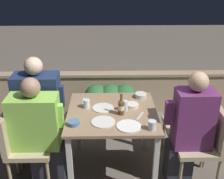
# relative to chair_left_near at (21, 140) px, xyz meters

# --- Properties ---
(ground_plane) EXTENTS (16.00, 16.00, 0.00)m
(ground_plane) POSITION_rel_chair_left_near_xyz_m (0.93, 0.17, -0.52)
(ground_plane) COLOR #665B51
(parapet_wall) EXTENTS (9.00, 0.18, 0.64)m
(parapet_wall) POSITION_rel_chair_left_near_xyz_m (0.93, 1.55, -0.20)
(parapet_wall) COLOR tan
(parapet_wall) RESTS_ON ground_plane
(dining_table) EXTENTS (0.93, 0.91, 0.75)m
(dining_table) POSITION_rel_chair_left_near_xyz_m (0.93, 0.17, 0.12)
(dining_table) COLOR #937556
(dining_table) RESTS_ON ground_plane
(planter_hedge) EXTENTS (0.74, 0.47, 0.58)m
(planter_hedge) POSITION_rel_chair_left_near_xyz_m (0.93, 1.20, -0.20)
(planter_hedge) COLOR brown
(planter_hedge) RESTS_ON ground_plane
(chair_left_near) EXTENTS (0.44, 0.44, 0.86)m
(chair_left_near) POSITION_rel_chair_left_near_xyz_m (0.00, 0.00, 0.00)
(chair_left_near) COLOR tan
(chair_left_near) RESTS_ON ground_plane
(person_green_blouse) EXTENTS (0.52, 0.26, 1.20)m
(person_green_blouse) POSITION_rel_chair_left_near_xyz_m (0.20, 0.00, 0.07)
(person_green_blouse) COLOR #282833
(person_green_blouse) RESTS_ON ground_plane
(chair_left_far) EXTENTS (0.44, 0.44, 0.86)m
(chair_left_far) POSITION_rel_chair_left_near_xyz_m (-0.03, 0.31, 0.00)
(chair_left_far) COLOR tan
(chair_left_far) RESTS_ON ground_plane
(person_navy_jumper) EXTENTS (0.52, 0.26, 1.30)m
(person_navy_jumper) POSITION_rel_chair_left_near_xyz_m (0.16, 0.31, 0.12)
(person_navy_jumper) COLOR #282833
(person_navy_jumper) RESTS_ON ground_plane
(chair_right_near) EXTENTS (0.44, 0.44, 0.86)m
(chair_right_near) POSITION_rel_chair_left_near_xyz_m (1.89, -0.02, 0.00)
(chair_right_near) COLOR tan
(chair_right_near) RESTS_ON ground_plane
(person_purple_stripe) EXTENTS (0.47, 0.26, 1.25)m
(person_purple_stripe) POSITION_rel_chair_left_near_xyz_m (1.69, -0.02, 0.11)
(person_purple_stripe) COLOR #282833
(person_purple_stripe) RESTS_ON ground_plane
(chair_right_far) EXTENTS (0.44, 0.44, 0.86)m
(chair_right_far) POSITION_rel_chair_left_near_xyz_m (1.86, 0.36, 0.00)
(chair_right_far) COLOR tan
(chair_right_far) RESTS_ON ground_plane
(beer_bottle) EXTENTS (0.07, 0.07, 0.23)m
(beer_bottle) POSITION_rel_chair_left_near_xyz_m (1.02, 0.11, 0.31)
(beer_bottle) COLOR brown
(beer_bottle) RESTS_ON dining_table
(plate_0) EXTENTS (0.23, 0.23, 0.01)m
(plate_0) POSITION_rel_chair_left_near_xyz_m (0.84, -0.04, 0.23)
(plate_0) COLOR silver
(plate_0) RESTS_ON dining_table
(plate_1) EXTENTS (0.23, 0.23, 0.01)m
(plate_1) POSITION_rel_chair_left_near_xyz_m (0.83, 0.24, 0.23)
(plate_1) COLOR silver
(plate_1) RESTS_ON dining_table
(plate_2) EXTENTS (0.24, 0.24, 0.01)m
(plate_2) POSITION_rel_chair_left_near_xyz_m (1.08, -0.12, 0.23)
(plate_2) COLOR white
(plate_2) RESTS_ON dining_table
(bowl_0) EXTENTS (0.14, 0.14, 0.04)m
(bowl_0) POSITION_rel_chair_left_near_xyz_m (1.15, 0.27, 0.24)
(bowl_0) COLOR silver
(bowl_0) RESTS_ON dining_table
(bowl_1) EXTENTS (0.12, 0.12, 0.04)m
(bowl_1) POSITION_rel_chair_left_near_xyz_m (0.55, -0.08, 0.25)
(bowl_1) COLOR #4C709E
(bowl_1) RESTS_ON dining_table
(bowl_2) EXTENTS (0.13, 0.13, 0.05)m
(bowl_2) POSITION_rel_chair_left_near_xyz_m (1.27, 0.50, 0.25)
(bowl_2) COLOR beige
(bowl_2) RESTS_ON dining_table
(glass_cup_0) EXTENTS (0.07, 0.07, 0.09)m
(glass_cup_0) POSITION_rel_chair_left_near_xyz_m (0.66, 0.26, 0.27)
(glass_cup_0) COLOR silver
(glass_cup_0) RESTS_ON dining_table
(glass_cup_1) EXTENTS (0.06, 0.06, 0.11)m
(glass_cup_1) POSITION_rel_chair_left_near_xyz_m (1.06, 0.19, 0.28)
(glass_cup_1) COLOR silver
(glass_cup_1) RESTS_ON dining_table
(glass_cup_2) EXTENTS (0.08, 0.08, 0.09)m
(glass_cup_2) POSITION_rel_chair_left_near_xyz_m (1.29, -0.18, 0.27)
(glass_cup_2) COLOR silver
(glass_cup_2) RESTS_ON dining_table
(fork_0) EXTENTS (0.03, 0.17, 0.01)m
(fork_0) POSITION_rel_chair_left_near_xyz_m (0.61, 0.40, 0.23)
(fork_0) COLOR silver
(fork_0) RESTS_ON dining_table
(fork_1) EXTENTS (0.09, 0.16, 0.01)m
(fork_1) POSITION_rel_chair_left_near_xyz_m (1.21, 0.06, 0.23)
(fork_1) COLOR silver
(fork_1) RESTS_ON dining_table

